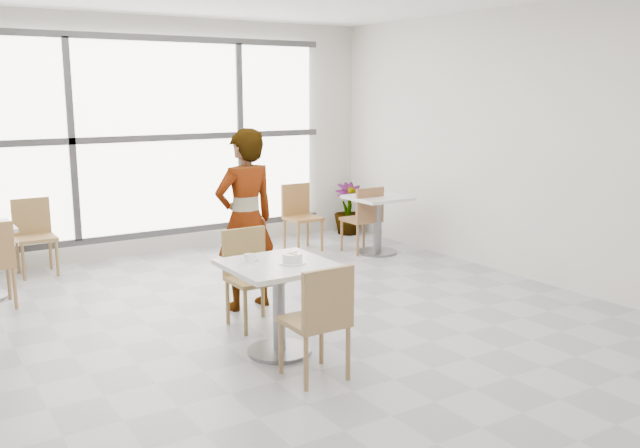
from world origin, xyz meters
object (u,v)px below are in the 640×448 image
chair_far (250,270)px  plant_right (348,209)px  chair_near (320,315)px  bg_table_right (378,216)px  oatmeal_bowl (292,258)px  bg_chair_left_far (34,231)px  person (246,220)px  main_table (279,291)px  bg_chair_right_near (365,215)px  bg_chair_right_far (300,212)px  coffee_cup (249,259)px

chair_far → plant_right: chair_far is taller
chair_near → bg_table_right: bearing=-133.2°
oatmeal_bowl → bg_table_right: 3.62m
chair_far → bg_chair_left_far: same height
person → plant_right: person is taller
chair_far → oatmeal_bowl: chair_far is taller
oatmeal_bowl → person: (0.23, 1.28, 0.08)m
main_table → chair_far: chair_far is taller
oatmeal_bowl → bg_table_right: bearing=41.8°
bg_table_right → bg_chair_right_near: size_ratio=0.86×
oatmeal_bowl → bg_chair_right_near: 3.59m
chair_near → bg_chair_left_far: same height
bg_table_right → bg_chair_right_far: (-0.73, 0.74, 0.01)m
chair_near → bg_chair_right_far: 4.24m
bg_chair_right_far → plant_right: bearing=22.3°
bg_chair_right_far → bg_chair_right_near: bearing=-47.5°
bg_table_right → person: bearing=-155.4°
bg_chair_left_far → bg_chair_right_near: 4.00m
bg_chair_right_far → plant_right: size_ratio=1.15×
bg_table_right → bg_chair_left_far: bearing=161.3°
bg_chair_right_far → chair_near: bearing=-119.0°
chair_near → bg_chair_right_far: (2.06, 3.71, 0.00)m
bg_chair_left_far → chair_far: bearing=-66.0°
bg_chair_left_far → main_table: bearing=-72.3°
coffee_cup → bg_chair_right_near: size_ratio=0.18×
main_table → bg_table_right: bearing=40.1°
oatmeal_bowl → bg_chair_right_near: bg_chair_right_near is taller
chair_near → bg_chair_right_near: bearing=-130.9°
chair_near → bg_table_right: (2.79, 2.97, -0.01)m
main_table → chair_near: size_ratio=0.92×
chair_far → bg_chair_right_near: bearing=33.6°
oatmeal_bowl → bg_chair_right_far: bearing=58.1°
person → bg_table_right: (2.46, 1.13, -0.39)m
bg_chair_right_near → plant_right: 1.22m
coffee_cup → plant_right: (3.34, 3.39, -0.40)m
bg_chair_right_near → bg_chair_right_far: same height
bg_table_right → bg_chair_right_far: bg_chair_right_far is taller
chair_near → chair_far: bearing=-95.8°
oatmeal_bowl → bg_chair_right_near: (2.55, 2.50, -0.29)m
person → bg_chair_right_far: (1.73, 1.87, -0.37)m
bg_table_right → chair_near: bearing=-133.2°
main_table → oatmeal_bowl: oatmeal_bowl is taller
person → bg_chair_left_far: bearing=-63.8°
chair_near → coffee_cup: chair_near is taller
oatmeal_bowl → bg_chair_right_far: 3.72m
chair_near → bg_chair_left_far: 4.45m
coffee_cup → bg_chair_right_near: bg_chair_right_near is taller
chair_far → bg_chair_right_far: same height
oatmeal_bowl → plant_right: bearing=49.6°
chair_near → main_table: bearing=-91.3°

